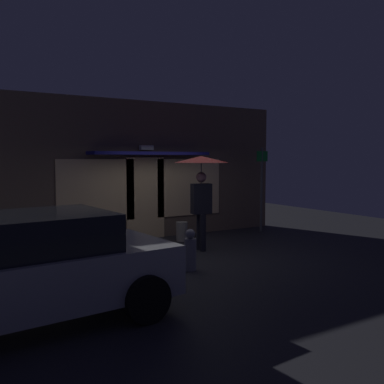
{
  "coord_description": "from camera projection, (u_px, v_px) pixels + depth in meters",
  "views": [
    {
      "loc": [
        -4.76,
        -8.22,
        2.16
      ],
      "look_at": [
        0.25,
        0.16,
        1.39
      ],
      "focal_mm": 39.78,
      "sensor_mm": 36.0,
      "label": 1
    }
  ],
  "objects": [
    {
      "name": "street_sign_post",
      "position": [
        261.0,
        184.0,
        12.49
      ],
      "size": [
        0.4,
        0.07,
        2.48
      ],
      "color": "#595B60",
      "rests_on": "ground"
    },
    {
      "name": "person_with_umbrella",
      "position": [
        201.0,
        176.0,
        9.9
      ],
      "size": [
        1.28,
        1.28,
        2.22
      ],
      "rotation": [
        0.0,
        0.0,
        2.96
      ],
      "color": "black",
      "rests_on": "ground"
    },
    {
      "name": "sidewalk_bollard",
      "position": [
        182.0,
        231.0,
        11.17
      ],
      "size": [
        0.3,
        0.3,
        0.5
      ],
      "primitive_type": "cylinder",
      "color": "#9E998E",
      "rests_on": "ground"
    },
    {
      "name": "fire_hydrant",
      "position": [
        190.0,
        251.0,
        8.22
      ],
      "size": [
        0.24,
        0.24,
        0.81
      ],
      "color": "gray",
      "rests_on": "ground"
    },
    {
      "name": "ground_plane",
      "position": [
        186.0,
        254.0,
        9.64
      ],
      "size": [
        18.0,
        18.0,
        0.0
      ],
      "primitive_type": "plane",
      "color": "#26262B"
    },
    {
      "name": "parked_car",
      "position": [
        23.0,
        269.0,
        5.48
      ],
      "size": [
        4.04,
        2.23,
        1.45
      ],
      "rotation": [
        0.0,
        0.0,
        0.09
      ],
      "color": "#A5A8AD",
      "rests_on": "ground"
    },
    {
      "name": "building_facade",
      "position": [
        143.0,
        171.0,
        11.49
      ],
      "size": [
        8.43,
        1.0,
        3.7
      ],
      "color": "brown",
      "rests_on": "ground"
    }
  ]
}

